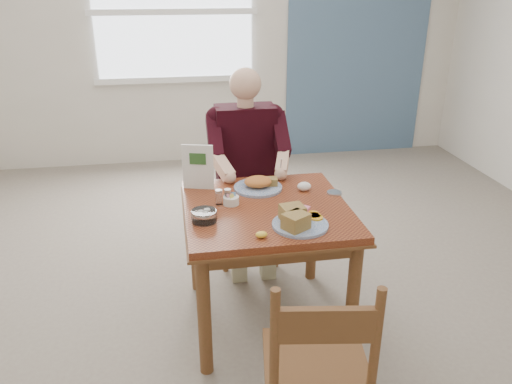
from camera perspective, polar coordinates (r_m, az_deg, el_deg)
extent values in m
plane|color=#70645A|center=(3.15, 1.10, -14.11)|extent=(6.00, 6.00, 0.00)
plane|color=silver|center=(5.50, -4.92, 17.82)|extent=(5.50, 0.00, 5.50)
cube|color=#476584|center=(5.85, 11.72, 17.76)|extent=(1.60, 0.02, 2.80)
ellipsoid|color=yellow|center=(2.43, 0.63, -4.89)|extent=(0.06, 0.05, 0.03)
ellipsoid|color=white|center=(2.97, 5.53, 0.65)|extent=(0.10, 0.09, 0.05)
cylinder|color=silver|center=(2.95, 8.94, -0.08)|extent=(0.11, 0.11, 0.01)
cube|color=white|center=(5.44, -9.43, 19.66)|extent=(1.60, 0.02, 1.30)
cube|color=white|center=(5.51, -8.96, 12.59)|extent=(1.72, 0.04, 0.06)
cube|color=white|center=(5.43, -9.43, 19.65)|extent=(1.72, 0.04, 0.06)
cube|color=brown|center=(2.77, 1.21, -2.00)|extent=(0.90, 0.90, 0.04)
cube|color=brown|center=(2.78, 1.21, -2.51)|extent=(0.92, 0.92, 0.01)
cylinder|color=brown|center=(2.59, -5.93, -13.83)|extent=(0.07, 0.07, 0.71)
cylinder|color=brown|center=(2.73, 10.99, -11.98)|extent=(0.07, 0.07, 0.71)
cylinder|color=brown|center=(3.25, -6.97, -5.59)|extent=(0.07, 0.07, 0.71)
cylinder|color=brown|center=(3.36, 6.46, -4.50)|extent=(0.07, 0.07, 0.71)
cube|color=brown|center=(2.46, 2.92, -7.28)|extent=(0.80, 0.03, 0.08)
cube|color=brown|center=(3.15, -0.14, -0.17)|extent=(0.80, 0.03, 0.08)
cube|color=brown|center=(2.76, -6.80, -3.89)|extent=(0.03, 0.80, 0.08)
cube|color=brown|center=(2.89, 8.82, -2.67)|extent=(0.03, 0.80, 0.08)
cylinder|color=brown|center=(3.48, -3.57, -5.80)|extent=(0.04, 0.04, 0.45)
cylinder|color=brown|center=(3.53, 2.28, -5.33)|extent=(0.04, 0.04, 0.45)
cylinder|color=brown|center=(3.80, -4.18, -3.20)|extent=(0.04, 0.04, 0.45)
cylinder|color=brown|center=(3.84, 1.17, -2.80)|extent=(0.04, 0.04, 0.45)
cube|color=brown|center=(3.55, -1.10, -0.79)|extent=(0.42, 0.42, 0.03)
cylinder|color=brown|center=(3.61, -4.40, 3.57)|extent=(0.04, 0.04, 0.50)
cylinder|color=brown|center=(3.66, 1.23, 3.90)|extent=(0.04, 0.04, 0.50)
cube|color=brown|center=(3.60, -1.58, 5.24)|extent=(0.38, 0.03, 0.14)
cylinder|color=brown|center=(2.44, 1.49, -20.41)|extent=(0.05, 0.05, 0.45)
cylinder|color=brown|center=(2.48, 10.37, -20.01)|extent=(0.05, 0.05, 0.45)
cube|color=brown|center=(2.16, 6.81, -18.91)|extent=(0.48, 0.48, 0.03)
cylinder|color=brown|center=(1.86, 2.12, -17.45)|extent=(0.04, 0.04, 0.50)
cylinder|color=brown|center=(1.91, 13.48, -16.89)|extent=(0.04, 0.04, 0.50)
cube|color=brown|center=(1.81, 8.07, -14.83)|extent=(0.38, 0.09, 0.14)
cube|color=tan|center=(3.40, -2.47, -0.56)|extent=(0.13, 0.38, 0.12)
cube|color=tan|center=(3.43, 0.84, -0.33)|extent=(0.13, 0.38, 0.12)
cube|color=tan|center=(3.37, -1.99, -6.45)|extent=(0.10, 0.10, 0.48)
cube|color=tan|center=(3.40, 1.37, -6.17)|extent=(0.10, 0.10, 0.48)
cube|color=black|center=(3.44, -1.23, 5.12)|extent=(0.40, 0.22, 0.58)
sphere|color=black|center=(3.36, -4.50, 8.50)|extent=(0.15, 0.15, 0.15)
sphere|color=black|center=(3.41, 1.93, 8.80)|extent=(0.15, 0.15, 0.15)
cylinder|color=tan|center=(3.34, -1.22, 10.07)|extent=(0.11, 0.11, 0.08)
sphere|color=tan|center=(3.31, -1.24, 12.26)|extent=(0.21, 0.21, 0.21)
cube|color=black|center=(3.27, -4.77, 6.28)|extent=(0.09, 0.29, 0.27)
cube|color=black|center=(3.34, 2.81, 6.67)|extent=(0.09, 0.29, 0.27)
sphere|color=black|center=(3.20, -4.52, 3.98)|extent=(0.09, 0.09, 0.09)
sphere|color=black|center=(3.26, 3.21, 4.41)|extent=(0.09, 0.09, 0.09)
cube|color=tan|center=(3.13, -3.79, 2.87)|extent=(0.14, 0.23, 0.14)
cube|color=tan|center=(3.18, 3.03, 3.28)|extent=(0.14, 0.23, 0.14)
sphere|color=tan|center=(3.06, -3.03, 1.71)|extent=(0.08, 0.08, 0.08)
sphere|color=tan|center=(3.11, 2.83, 2.08)|extent=(0.08, 0.08, 0.08)
cylinder|color=silver|center=(3.09, 2.85, 2.95)|extent=(0.01, 0.05, 0.12)
cylinder|color=white|center=(2.55, 5.06, -3.75)|extent=(0.38, 0.38, 0.02)
cube|color=tan|center=(2.47, 4.58, -3.35)|extent=(0.15, 0.15, 0.08)
cube|color=tan|center=(2.56, 4.18, -2.41)|extent=(0.13, 0.12, 0.08)
cylinder|color=orange|center=(2.60, 6.92, -2.92)|extent=(0.08, 0.08, 0.01)
cylinder|color=orange|center=(2.62, 6.68, -2.70)|extent=(0.09, 0.09, 0.01)
cylinder|color=orange|center=(2.64, 6.45, -2.49)|extent=(0.10, 0.10, 0.01)
cube|color=pink|center=(2.66, 5.44, -2.01)|extent=(0.08, 0.08, 0.03)
cylinder|color=white|center=(2.98, 0.23, 0.50)|extent=(0.32, 0.32, 0.02)
ellipsoid|color=orange|center=(2.97, 0.23, 1.20)|extent=(0.18, 0.16, 0.06)
cube|color=tan|center=(2.99, 1.43, 1.21)|extent=(0.11, 0.08, 0.04)
cylinder|color=white|center=(2.78, -2.86, -0.97)|extent=(0.11, 0.11, 0.05)
cube|color=pink|center=(2.76, -3.06, -0.38)|extent=(0.03, 0.02, 0.02)
cube|color=#6699D8|center=(2.78, -2.67, -0.24)|extent=(0.03, 0.01, 0.02)
cube|color=#EAD159|center=(2.75, -2.78, -0.46)|extent=(0.03, 0.03, 0.02)
cube|color=white|center=(2.77, -3.24, -0.29)|extent=(0.03, 0.01, 0.02)
cylinder|color=white|center=(2.78, -4.28, -0.73)|extent=(0.04, 0.04, 0.07)
cylinder|color=silver|center=(2.76, -4.30, 0.09)|extent=(0.04, 0.04, 0.02)
cylinder|color=white|center=(2.78, -3.25, -0.64)|extent=(0.04, 0.04, 0.07)
cylinder|color=silver|center=(2.77, -3.27, 0.18)|extent=(0.04, 0.04, 0.02)
cylinder|color=white|center=(2.59, -5.95, -2.74)|extent=(0.15, 0.15, 0.06)
cylinder|color=white|center=(2.58, -6.33, -2.40)|extent=(0.04, 0.04, 0.02)
cylinder|color=white|center=(2.60, -5.61, -2.17)|extent=(0.04, 0.04, 0.02)
cylinder|color=white|center=(2.57, -5.87, -2.53)|extent=(0.04, 0.04, 0.02)
cube|color=white|center=(2.96, -6.66, 2.86)|extent=(0.18, 0.07, 0.27)
cube|color=#2D5926|center=(2.93, -6.69, 3.77)|extent=(0.09, 0.03, 0.07)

